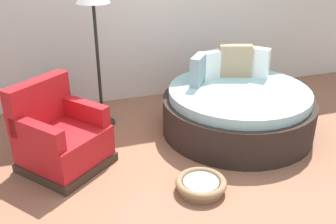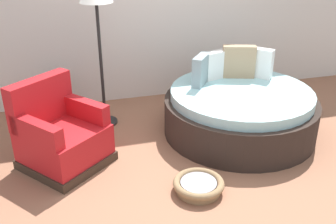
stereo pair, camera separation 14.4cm
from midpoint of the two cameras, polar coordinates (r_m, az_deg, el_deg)
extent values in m
cube|color=#936047|center=(4.24, 7.26, -8.95)|extent=(8.00, 8.00, 0.02)
cylinder|color=#2D231E|center=(4.99, 11.25, -0.52)|extent=(1.89, 1.89, 0.46)
cylinder|color=#9ED1D6|center=(4.87, 11.54, 2.52)|extent=(1.74, 1.74, 0.12)
cube|color=white|center=(5.27, 13.80, 7.03)|extent=(0.35, 0.36, 0.39)
cube|color=tan|center=(5.20, 11.10, 7.25)|extent=(0.44, 0.25, 0.42)
cube|color=white|center=(5.12, 7.95, 6.86)|extent=(0.38, 0.22, 0.36)
cube|color=gray|center=(4.90, 5.71, 6.14)|extent=(0.33, 0.36, 0.37)
cube|color=#38281E|center=(4.45, -13.73, -6.84)|extent=(1.12, 1.12, 0.10)
cube|color=red|center=(4.34, -14.03, -4.38)|extent=(1.07, 1.07, 0.34)
cube|color=red|center=(4.37, -17.34, 1.63)|extent=(0.69, 0.61, 0.50)
cube|color=red|center=(4.03, -17.78, -2.72)|extent=(0.53, 0.60, 0.22)
cube|color=red|center=(4.40, -11.36, 0.46)|extent=(0.53, 0.60, 0.22)
cylinder|color=#8E704C|center=(3.94, 5.54, -11.16)|extent=(0.44, 0.44, 0.06)
torus|color=#8E704C|center=(3.90, 5.58, -10.39)|extent=(0.51, 0.51, 0.07)
cylinder|color=gray|center=(3.91, 5.57, -10.51)|extent=(0.36, 0.36, 0.05)
cylinder|color=#2D231E|center=(5.51, -15.53, 1.72)|extent=(0.08, 0.08, 0.48)
cylinder|color=#2D231E|center=(5.41, -15.85, 4.23)|extent=(0.44, 0.44, 0.04)
cylinder|color=black|center=(5.27, -8.38, -1.40)|extent=(0.32, 0.32, 0.03)
cylinder|color=black|center=(4.96, -8.95, 6.76)|extent=(0.04, 0.04, 1.55)
camera|label=1|loc=(0.07, -89.03, 0.46)|focal=41.56mm
camera|label=2|loc=(0.07, 90.97, -0.46)|focal=41.56mm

